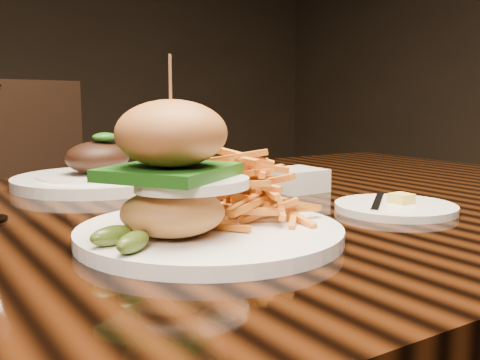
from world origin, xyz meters
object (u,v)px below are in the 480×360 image
dining_table (182,265)px  far_dish (98,176)px  burger_plate (207,193)px  chair_far (41,231)px

dining_table → far_dish: size_ratio=5.59×
far_dish → dining_table: bearing=-85.1°
burger_plate → chair_far: (0.07, 1.05, -0.26)m
dining_table → far_dish: far_dish is taller
burger_plate → far_dish: 0.43m
dining_table → burger_plate: (-0.05, -0.16, 0.13)m
burger_plate → chair_far: chair_far is taller
burger_plate → chair_far: bearing=65.6°
burger_plate → chair_far: size_ratio=0.30×
far_dish → chair_far: bearing=85.9°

